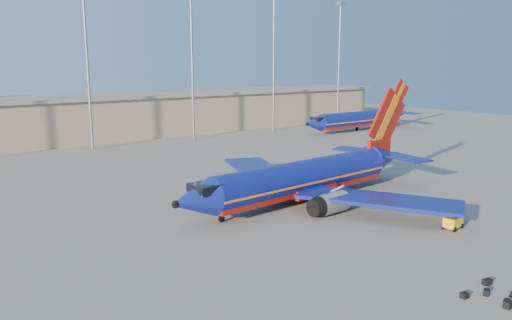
% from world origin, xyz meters
% --- Properties ---
extents(ground, '(220.00, 220.00, 0.00)m').
position_xyz_m(ground, '(0.00, 0.00, 0.00)').
color(ground, slate).
rests_on(ground, ground).
extents(terminal_building, '(122.00, 16.00, 8.50)m').
position_xyz_m(terminal_building, '(10.00, 58.00, 4.32)').
color(terminal_building, gray).
rests_on(terminal_building, ground).
extents(light_mast_row, '(101.60, 1.60, 28.65)m').
position_xyz_m(light_mast_row, '(5.00, 46.00, 17.55)').
color(light_mast_row, gray).
rests_on(light_mast_row, ground).
extents(aircraft_main, '(34.66, 33.27, 11.73)m').
position_xyz_m(aircraft_main, '(2.49, -0.06, 2.51)').
color(aircraft_main, navy).
rests_on(aircraft_main, ground).
extents(aircraft_second, '(32.83, 12.81, 11.13)m').
position_xyz_m(aircraft_second, '(50.92, 35.27, 2.55)').
color(aircraft_second, navy).
rests_on(aircraft_second, ground).
extents(baggage_tug, '(2.02, 1.36, 1.37)m').
position_xyz_m(baggage_tug, '(6.39, -15.00, 0.71)').
color(baggage_tug, '#EEB115').
rests_on(baggage_tug, ground).
extents(luggage_pile, '(3.63, 2.94, 0.47)m').
position_xyz_m(luggage_pile, '(-3.70, -24.17, 0.21)').
color(luggage_pile, black).
rests_on(luggage_pile, ground).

